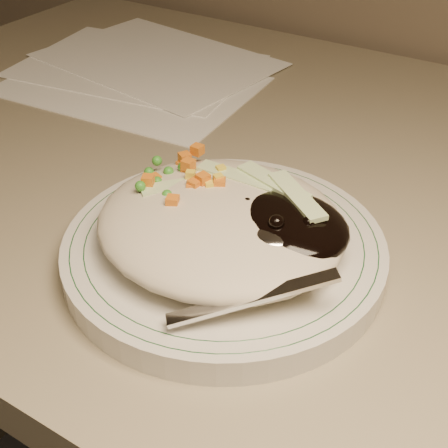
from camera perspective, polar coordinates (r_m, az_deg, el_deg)
The scene contains 5 objects.
desk at distance 0.72m, azimuth 13.95°, elevation -11.47°, with size 1.40×0.70×0.74m.
plate at distance 0.49m, azimuth 0.00°, elevation -2.46°, with size 0.25×0.25×0.02m, color silver.
plate_rim at distance 0.49m, azimuth -0.00°, elevation -1.53°, with size 0.24×0.24×0.00m.
meal at distance 0.47m, azimuth 0.39°, elevation 0.35°, with size 0.20×0.19×0.05m.
papers at distance 0.85m, azimuth -7.51°, elevation 13.82°, with size 0.35×0.32×0.00m.
Camera 1 is at (0.11, 0.89, 1.05)m, focal length 50.00 mm.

